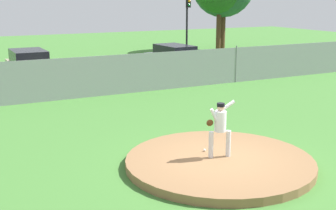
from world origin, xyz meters
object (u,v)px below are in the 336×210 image
parked_car_slate (175,59)px  parked_car_champagne (29,67)px  traffic_cone_orange (111,80)px  traffic_light_far (188,16)px  baseball (204,150)px  pitcher_youth (220,124)px

parked_car_slate → parked_car_champagne: (-8.43, 0.70, 0.03)m
parked_car_champagne → traffic_cone_orange: parked_car_champagne is taller
traffic_cone_orange → traffic_light_far: (8.11, 6.30, 2.93)m
baseball → parked_car_champagne: (-2.22, 14.32, 0.57)m
parked_car_slate → parked_car_champagne: parked_car_champagne is taller
pitcher_youth → traffic_cone_orange: size_ratio=2.86×
pitcher_youth → parked_car_slate: (6.10, 14.19, -0.35)m
traffic_cone_orange → traffic_light_far: 10.67m
baseball → parked_car_slate: (6.21, 13.62, 0.54)m
pitcher_youth → parked_car_champagne: (-2.33, 14.89, -0.33)m
baseball → traffic_light_far: bearing=62.0°
parked_car_champagne → traffic_cone_orange: (3.70, -2.56, -0.57)m
parked_car_champagne → traffic_light_far: traffic_light_far is taller
parked_car_slate → traffic_cone_orange: (-4.72, -1.85, -0.54)m
baseball → parked_car_slate: size_ratio=0.02×
parked_car_champagne → traffic_cone_orange: size_ratio=8.46×
traffic_cone_orange → parked_car_slate: bearing=21.4°
parked_car_slate → traffic_cone_orange: parked_car_slate is taller
pitcher_youth → baseball: bearing=101.3°
baseball → traffic_light_far: 20.66m
pitcher_youth → traffic_light_far: size_ratio=0.34×
pitcher_youth → parked_car_slate: bearing=66.7°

